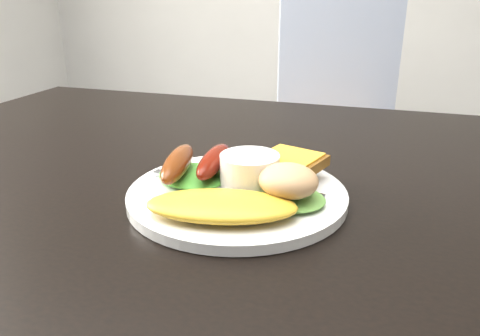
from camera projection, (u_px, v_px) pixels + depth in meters
name	position (u px, v px, depth m)	size (l,w,h in m)	color
dining_table	(276.00, 198.00, 0.54)	(1.20, 0.80, 0.04)	black
dining_chair	(327.00, 141.00, 1.66)	(0.45, 0.45, 0.05)	#A47754
person	(403.00, 78.00, 1.15)	(0.54, 0.36, 1.50)	navy
plate	(237.00, 194.00, 0.49)	(0.23, 0.23, 0.01)	white
lettuce_left	(195.00, 175.00, 0.51)	(0.08, 0.07, 0.01)	#469438
lettuce_right	(289.00, 198.00, 0.46)	(0.07, 0.07, 0.01)	#4E8A34
omelette	(222.00, 206.00, 0.43)	(0.14, 0.07, 0.02)	yellow
sausage_a	(178.00, 163.00, 0.50)	(0.03, 0.11, 0.03)	brown
sausage_b	(214.00, 161.00, 0.51)	(0.02, 0.10, 0.02)	#671509
ramekin	(250.00, 171.00, 0.49)	(0.06, 0.06, 0.04)	white
toast_a	(277.00, 170.00, 0.52)	(0.08, 0.08, 0.01)	brown
toast_b	(289.00, 163.00, 0.50)	(0.07, 0.07, 0.01)	brown
potato_salad	(288.00, 181.00, 0.45)	(0.06, 0.05, 0.03)	#C9C288
fork	(210.00, 183.00, 0.49)	(0.14, 0.01, 0.00)	#ADAFB7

